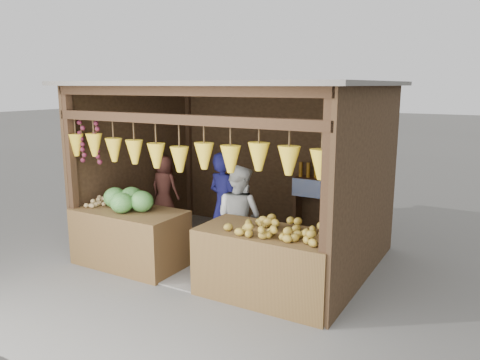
% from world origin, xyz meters
% --- Properties ---
extents(ground, '(80.00, 80.00, 0.00)m').
position_xyz_m(ground, '(0.00, 0.00, 0.00)').
color(ground, '#514F49').
rests_on(ground, ground).
extents(stall_structure, '(4.30, 3.30, 2.66)m').
position_xyz_m(stall_structure, '(-0.03, -0.04, 1.67)').
color(stall_structure, slate).
rests_on(stall_structure, ground).
extents(back_shelf, '(1.25, 0.32, 1.32)m').
position_xyz_m(back_shelf, '(1.05, 1.28, 0.87)').
color(back_shelf, '#382314').
rests_on(back_shelf, ground).
extents(counter_left, '(1.63, 0.85, 0.83)m').
position_xyz_m(counter_left, '(-1.14, -1.14, 0.42)').
color(counter_left, '#4A3118').
rests_on(counter_left, ground).
extents(counter_right, '(1.76, 0.85, 0.86)m').
position_xyz_m(counter_right, '(1.10, -1.10, 0.43)').
color(counter_right, '#4D3519').
rests_on(counter_right, ground).
extents(stool, '(0.34, 0.34, 0.32)m').
position_xyz_m(stool, '(-1.56, 0.19, 0.16)').
color(stool, black).
rests_on(stool, ground).
extents(man_standing, '(0.69, 0.56, 1.65)m').
position_xyz_m(man_standing, '(-0.09, -0.22, 0.82)').
color(man_standing, '#121245').
rests_on(man_standing, ground).
extents(woman_standing, '(0.82, 0.69, 1.51)m').
position_xyz_m(woman_standing, '(0.29, -0.43, 0.75)').
color(woman_standing, silver).
rests_on(woman_standing, ground).
extents(vendor_seated, '(0.55, 0.36, 1.11)m').
position_xyz_m(vendor_seated, '(-1.56, 0.19, 0.87)').
color(vendor_seated, '#572B23').
rests_on(vendor_seated, stool).
extents(melon_pile, '(1.00, 0.50, 0.32)m').
position_xyz_m(melon_pile, '(-1.14, -1.12, 0.99)').
color(melon_pile, '#165417').
rests_on(melon_pile, counter_left).
extents(tanfruit_pile, '(0.34, 0.40, 0.13)m').
position_xyz_m(tanfruit_pile, '(-1.72, -1.20, 0.90)').
color(tanfruit_pile, '#A08449').
rests_on(tanfruit_pile, counter_left).
extents(mango_pile, '(1.40, 0.64, 0.22)m').
position_xyz_m(mango_pile, '(1.19, -1.17, 0.97)').
color(mango_pile, '#B55118').
rests_on(mango_pile, counter_right).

